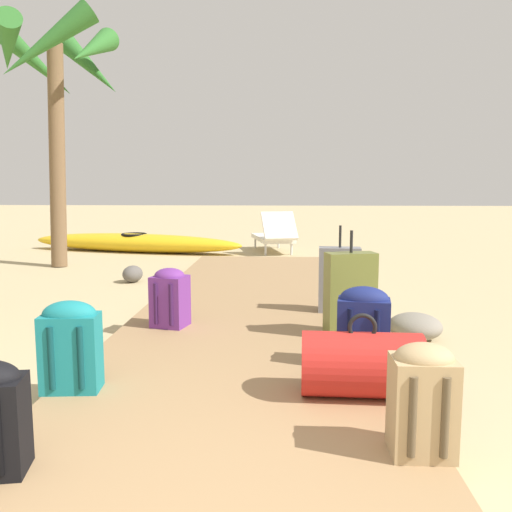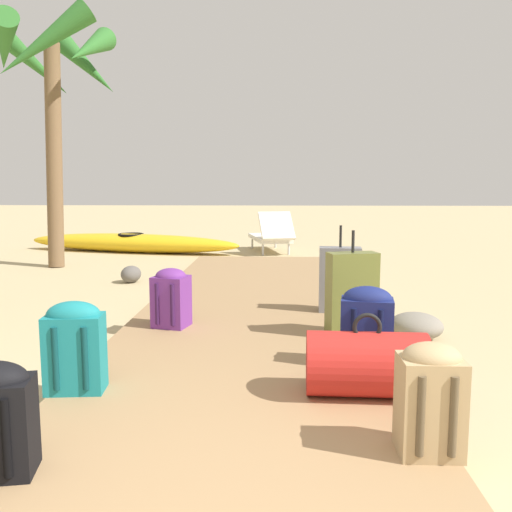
{
  "view_description": "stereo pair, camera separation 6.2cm",
  "coord_description": "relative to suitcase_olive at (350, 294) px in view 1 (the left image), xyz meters",
  "views": [
    {
      "loc": [
        0.31,
        -1.17,
        1.27
      ],
      "look_at": [
        0.04,
        4.27,
        0.55
      ],
      "focal_mm": 37.8,
      "sensor_mm": 36.0,
      "label": 1
    },
    {
      "loc": [
        0.25,
        -1.17,
        1.27
      ],
      "look_at": [
        0.04,
        4.27,
        0.55
      ],
      "focal_mm": 37.8,
      "sensor_mm": 36.0,
      "label": 2
    }
  ],
  "objects": [
    {
      "name": "kayak",
      "position": [
        -3.37,
        5.93,
        -0.24
      ],
      "size": [
        4.38,
        1.65,
        0.36
      ],
      "color": "gold",
      "rests_on": "ground"
    },
    {
      "name": "backpack_navy",
      "position": [
        -0.0,
        -0.74,
        -0.05
      ],
      "size": [
        0.36,
        0.27,
        0.54
      ],
      "color": "navy",
      "rests_on": "boardwalk"
    },
    {
      "name": "lounge_chair",
      "position": [
        -0.7,
        5.98,
        -0.09
      ],
      "size": [
        0.93,
        1.64,
        0.79
      ],
      "color": "white",
      "rests_on": "ground"
    },
    {
      "name": "rock_left_near",
      "position": [
        -2.5,
        2.69,
        -0.3
      ],
      "size": [
        0.32,
        0.36,
        0.22
      ],
      "primitive_type": "ellipsoid",
      "rotation": [
        0.0,
        0.0,
        1.29
      ],
      "color": "#5B5651",
      "rests_on": "ground"
    },
    {
      "name": "backpack_purple",
      "position": [
        -1.48,
        0.21,
        -0.07
      ],
      "size": [
        0.33,
        0.31,
        0.5
      ],
      "color": "#6B2D84",
      "rests_on": "boardwalk"
    },
    {
      "name": "suitcase_grey",
      "position": [
        0.0,
        0.82,
        -0.03
      ],
      "size": [
        0.4,
        0.21,
        0.82
      ],
      "color": "slate",
      "rests_on": "boardwalk"
    },
    {
      "name": "boardwalk",
      "position": [
        -0.84,
        0.86,
        -0.37
      ],
      "size": [
        2.1,
        7.77,
        0.08
      ],
      "primitive_type": "cube",
      "color": "#9E7A51",
      "rests_on": "ground"
    },
    {
      "name": "backpack_tan",
      "position": [
        0.08,
        -1.91,
        -0.07
      ],
      "size": [
        0.27,
        0.24,
        0.51
      ],
      "color": "tan",
      "rests_on": "boardwalk"
    },
    {
      "name": "duffel_bag_red",
      "position": [
        -0.09,
        -1.24,
        -0.15
      ],
      "size": [
        0.69,
        0.39,
        0.48
      ],
      "color": "red",
      "rests_on": "boardwalk"
    },
    {
      "name": "rock_left_mid",
      "position": [
        -2.45,
        0.64,
        -0.36
      ],
      "size": [
        0.22,
        0.21,
        0.1
      ],
      "primitive_type": "ellipsoid",
      "rotation": [
        0.0,
        0.0,
        0.28
      ],
      "color": "slate",
      "rests_on": "ground"
    },
    {
      "name": "palm_tree_far_left",
      "position": [
        -4.0,
        4.12,
        2.56
      ],
      "size": [
        2.1,
        2.23,
        3.83
      ],
      "color": "brown",
      "rests_on": "ground"
    },
    {
      "name": "backpack_teal",
      "position": [
        -1.76,
        -1.24,
        -0.05
      ],
      "size": [
        0.34,
        0.24,
        0.53
      ],
      "color": "#197A7F",
      "rests_on": "boardwalk"
    },
    {
      "name": "rock_right_mid",
      "position": [
        0.57,
        0.2,
        -0.3
      ],
      "size": [
        0.61,
        0.61,
        0.22
      ],
      "primitive_type": "ellipsoid",
      "rotation": [
        0.0,
        0.0,
        0.87
      ],
      "color": "gray",
      "rests_on": "ground"
    },
    {
      "name": "suitcase_olive",
      "position": [
        0.0,
        0.0,
        0.0
      ],
      "size": [
        0.42,
        0.26,
        0.84
      ],
      "color": "olive",
      "rests_on": "boardwalk"
    },
    {
      "name": "ground_plane",
      "position": [
        -0.84,
        0.08,
        -0.41
      ],
      "size": [
        60.0,
        60.0,
        0.0
      ],
      "primitive_type": "plane",
      "color": "tan"
    }
  ]
}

